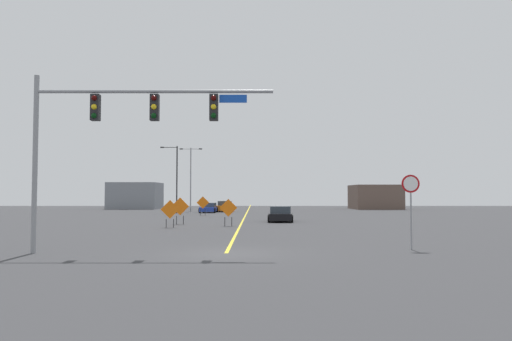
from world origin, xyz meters
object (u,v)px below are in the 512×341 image
Objects in this scene: street_lamp_far_left at (192,174)px; construction_sign_right_lane at (182,207)px; street_lamp_far_right at (177,176)px; car_orange_mid at (227,207)px; traffic_signal_assembly at (121,121)px; construction_sign_median_far at (230,209)px; stop_sign at (413,197)px; car_black_passing at (282,214)px; car_blue_approaching at (210,208)px; construction_sign_left_lane at (205,203)px; construction_sign_median_near at (172,210)px.

street_lamp_far_left is 4.16× the size of construction_sign_right_lane.
car_orange_mid is (5.75, 5.74, -3.91)m from street_lamp_far_right.
construction_sign_median_far is at bearing 78.37° from traffic_signal_assembly.
traffic_signal_assembly reaches higher than construction_sign_median_far.
stop_sign is at bearing -76.85° from car_orange_mid.
stop_sign is 0.67× the size of car_black_passing.
construction_sign_median_far is 27.28m from car_blue_approaching.
construction_sign_median_far is at bearing -72.23° from street_lamp_far_right.
street_lamp_far_left is at bearing 79.97° from street_lamp_far_right.
street_lamp_far_left is 6.41m from car_orange_mid.
street_lamp_far_left is at bearing 108.46° from stop_sign.
construction_sign_right_lane is 0.45× the size of car_black_passing.
construction_sign_left_lane is 12.23m from car_orange_mid.
car_black_passing is (12.03, -18.70, -3.98)m from street_lamp_far_right.
construction_sign_right_lane is (0.13, 3.75, 0.11)m from construction_sign_median_near.
car_black_passing is (-4.43, 21.41, -1.58)m from stop_sign.
street_lamp_far_left is 4.51× the size of construction_sign_median_near.
street_lamp_far_right is 22.59m from car_black_passing.
street_lamp_far_right is 23.12m from construction_sign_right_lane.
street_lamp_far_right is at bearing 122.75° from car_black_passing.
traffic_signal_assembly is 2.36× the size of car_blue_approaching.
street_lamp_far_right is at bearing 122.67° from construction_sign_left_lane.
car_orange_mid is at bearing 86.74° from construction_sign_median_near.
street_lamp_far_left is 4.36× the size of construction_sign_median_far.
construction_sign_median_far is at bearing -77.42° from street_lamp_far_left.
construction_sign_right_lane is (-0.44, 18.86, -3.91)m from traffic_signal_assembly.
construction_sign_median_far is at bearing -78.17° from construction_sign_left_lane.
construction_sign_median_far reaches higher than car_orange_mid.
construction_sign_median_far is (3.43, 16.67, -3.96)m from traffic_signal_assembly.
street_lamp_far_right reaches higher than construction_sign_median_far.
construction_sign_right_lane is 16.17m from construction_sign_left_lane.
car_blue_approaching is at bearing 111.21° from car_black_passing.
construction_sign_left_lane reaches higher than car_black_passing.
car_orange_mid is at bearing 62.17° from car_blue_approaching.
stop_sign reaches higher than construction_sign_right_lane.
car_orange_mid is (1.69, 28.27, -0.61)m from construction_sign_right_lane.
traffic_signal_assembly is at bearing -83.81° from street_lamp_far_right.
traffic_signal_assembly reaches higher than construction_sign_median_near.
car_orange_mid is at bearing 104.41° from car_black_passing.
car_orange_mid is at bearing 88.47° from traffic_signal_assembly.
construction_sign_left_lane is 8.63m from car_blue_approaching.
construction_sign_right_lane is 4.45m from construction_sign_median_far.
construction_sign_median_near is 3.76m from construction_sign_right_lane.
street_lamp_far_left reaches higher than car_blue_approaching.
construction_sign_median_near is (-0.57, 15.11, -4.02)m from traffic_signal_assembly.
car_blue_approaching is (-1.85, -3.50, -0.10)m from car_orange_mid.
traffic_signal_assembly is 1.10× the size of street_lamp_far_left.
street_lamp_far_left is at bearing 95.06° from construction_sign_median_near.
traffic_signal_assembly is 2.05× the size of car_black_passing.
stop_sign is 1.51× the size of construction_sign_right_lane.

